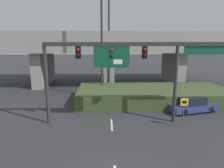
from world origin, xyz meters
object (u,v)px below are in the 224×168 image
Objects in this scene: speed_limit_sign at (184,108)px; highway_light_pole_near at (109,34)px; highway_light_pole_far at (102,27)px; parked_sedan_mid_right at (220,101)px; signal_gantry at (127,59)px; parked_sedan_near_right at (192,105)px.

highway_light_pole_near is (-5.53, 12.70, 5.69)m from speed_limit_sign.
parked_sedan_mid_right is at bearing -19.25° from highway_light_pole_far.
highway_light_pole_far is 14.47m from parked_sedan_mid_right.
highway_light_pole_far reaches higher than highway_light_pole_near.
signal_gantry is 0.94× the size of highway_light_pole_far.
signal_gantry is 1.04× the size of highway_light_pole_near.
speed_limit_sign is (4.34, -1.20, -3.66)m from signal_gantry.
signal_gantry is at bearing -84.07° from highway_light_pole_near.
highway_light_pole_far is 12.39m from parked_sedan_near_right.
highway_light_pole_far is at bearing 105.01° from signal_gantry.
highway_light_pole_near reaches higher than parked_sedan_mid_right.
signal_gantry is 5.94× the size of speed_limit_sign.
parked_sedan_mid_right is (9.72, 3.55, -4.57)m from signal_gantry.
highway_light_pole_near is 13.56m from parked_sedan_near_right.
highway_light_pole_far reaches higher than speed_limit_sign.
signal_gantry is 5.80m from speed_limit_sign.
highway_light_pole_near is at bearing 143.79° from parked_sedan_mid_right.
highway_light_pole_near is 3.09× the size of parked_sedan_mid_right.
highway_light_pole_far reaches higher than parked_sedan_mid_right.
parked_sedan_mid_right is (5.38, 4.75, -0.91)m from speed_limit_sign.
parked_sedan_near_right is (7.65, -9.06, -6.59)m from highway_light_pole_near.
signal_gantry is 11.73m from highway_light_pole_near.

